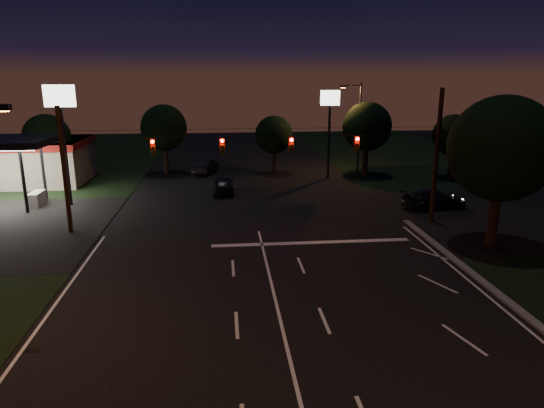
{
  "coord_description": "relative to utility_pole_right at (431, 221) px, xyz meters",
  "views": [
    {
      "loc": [
        -2.18,
        -15.71,
        9.77
      ],
      "look_at": [
        0.41,
        9.55,
        3.0
      ],
      "focal_mm": 32.0,
      "sensor_mm": 36.0,
      "label": 1
    }
  ],
  "objects": [
    {
      "name": "car_oncoming_b",
      "position": [
        -15.99,
        18.85,
        0.75
      ],
      "size": [
        2.66,
        4.81,
        1.5
      ],
      "primitive_type": "imported",
      "rotation": [
        0.0,
        0.0,
        2.89
      ],
      "color": "black",
      "rests_on": "ground"
    },
    {
      "name": "gas_station",
      "position": [
        -33.86,
        15.39,
        2.38
      ],
      "size": [
        14.2,
        16.1,
        5.25
      ],
      "color": "gray",
      "rests_on": "ground"
    },
    {
      "name": "tree_far_a",
      "position": [
        -29.98,
        15.12,
        4.26
      ],
      "size": [
        4.2,
        4.2,
        6.42
      ],
      "color": "black",
      "rests_on": "ground"
    },
    {
      "name": "pole_sign_left_near",
      "position": [
        -26.0,
        7.0,
        6.98
      ],
      "size": [
        2.2,
        0.3,
        9.1
      ],
      "color": "black",
      "rests_on": "ground"
    },
    {
      "name": "tree_right_near",
      "position": [
        1.53,
        -4.83,
        5.68
      ],
      "size": [
        6.0,
        6.0,
        8.76
      ],
      "color": "black",
      "rests_on": "ground"
    },
    {
      "name": "car_oncoming_a",
      "position": [
        -14.21,
        9.73,
        0.75
      ],
      "size": [
        1.79,
        4.42,
        1.5
      ],
      "primitive_type": "imported",
      "rotation": [
        0.0,
        0.0,
        3.14
      ],
      "color": "black",
      "rests_on": "ground"
    },
    {
      "name": "tree_far_d",
      "position": [
        0.02,
        16.13,
        4.83
      ],
      "size": [
        4.8,
        4.8,
        7.3
      ],
      "color": "black",
      "rests_on": "ground"
    },
    {
      "name": "signal_span",
      "position": [
        -12.0,
        -0.04,
        5.5
      ],
      "size": [
        24.0,
        0.4,
        1.56
      ],
      "color": "black",
      "rests_on": "ground"
    },
    {
      "name": "ground",
      "position": [
        -12.0,
        -15.0,
        0.0
      ],
      "size": [
        140.0,
        140.0,
        0.0
      ],
      "primitive_type": "plane",
      "color": "black",
      "rests_on": "ground"
    },
    {
      "name": "pole_sign_right",
      "position": [
        -4.0,
        15.0,
        6.24
      ],
      "size": [
        1.8,
        0.3,
        8.4
      ],
      "color": "black",
      "rests_on": "ground"
    },
    {
      "name": "stop_bar",
      "position": [
        -9.0,
        -3.5,
        0.01
      ],
      "size": [
        12.0,
        0.5,
        0.01
      ],
      "primitive_type": "cube",
      "color": "silver",
      "rests_on": "ground"
    },
    {
      "name": "street_light_right_far",
      "position": [
        -0.76,
        17.0,
        5.24
      ],
      "size": [
        2.2,
        0.35,
        9.0
      ],
      "color": "black",
      "rests_on": "ground"
    },
    {
      "name": "tree_far_c",
      "position": [
        -8.98,
        18.1,
        3.9
      ],
      "size": [
        3.8,
        3.8,
        5.86
      ],
      "color": "black",
      "rests_on": "ground"
    },
    {
      "name": "tree_far_b",
      "position": [
        -19.98,
        19.13,
        4.61
      ],
      "size": [
        4.6,
        4.6,
        6.98
      ],
      "color": "black",
      "rests_on": "ground"
    },
    {
      "name": "utility_pole_right",
      "position": [
        0.0,
        0.0,
        0.0
      ],
      "size": [
        0.3,
        0.3,
        9.0
      ],
      "primitive_type": "cylinder",
      "color": "black",
      "rests_on": "ground"
    },
    {
      "name": "tree_far_e",
      "position": [
        8.02,
        14.11,
        4.11
      ],
      "size": [
        4.0,
        4.0,
        6.18
      ],
      "color": "black",
      "rests_on": "ground"
    },
    {
      "name": "cross_street_right",
      "position": [
        8.0,
        1.0,
        0.0
      ],
      "size": [
        20.0,
        16.0,
        0.02
      ],
      "primitive_type": "cube",
      "color": "black",
      "rests_on": "ground"
    },
    {
      "name": "utility_pole_left",
      "position": [
        -24.0,
        0.0,
        0.0
      ],
      "size": [
        0.28,
        0.28,
        8.0
      ],
      "primitive_type": "cylinder",
      "color": "black",
      "rests_on": "ground"
    },
    {
      "name": "car_cross",
      "position": [
        1.59,
        3.18,
        0.72
      ],
      "size": [
        5.17,
        2.68,
        1.43
      ],
      "primitive_type": "imported",
      "rotation": [
        0.0,
        0.0,
        1.71
      ],
      "color": "black",
      "rests_on": "ground"
    }
  ]
}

